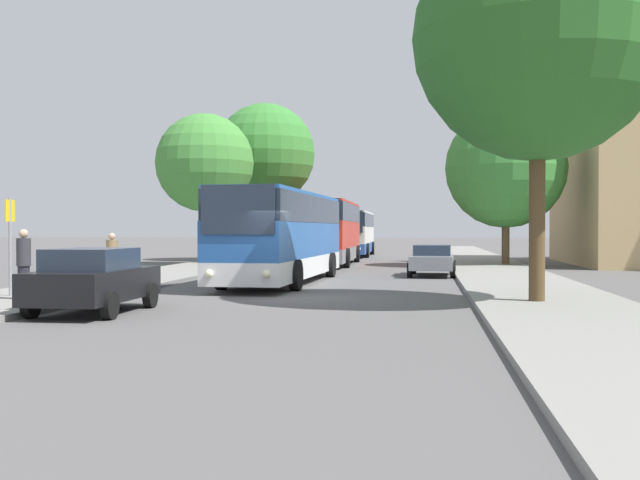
{
  "coord_description": "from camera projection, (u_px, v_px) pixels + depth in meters",
  "views": [
    {
      "loc": [
        3.74,
        -21.19,
        1.97
      ],
      "look_at": [
        -0.46,
        9.03,
        1.52
      ],
      "focal_mm": 42.0,
      "sensor_mm": 36.0,
      "label": 1
    }
  ],
  "objects": [
    {
      "name": "tree_left_near",
      "position": [
        205.0,
        163.0,
        40.41
      ],
      "size": [
        5.31,
        5.31,
        8.06
      ],
      "color": "#513D23",
      "rests_on": "sidewalk_left"
    },
    {
      "name": "bus_stop_sign",
      "position": [
        10.0,
        235.0,
        20.37
      ],
      "size": [
        0.08,
        0.45,
        2.67
      ],
      "color": "gray",
      "rests_on": "sidewalk_left"
    },
    {
      "name": "ground_plane",
      "position": [
        293.0,
        297.0,
        21.53
      ],
      "size": [
        300.0,
        300.0,
        0.0
      ],
      "primitive_type": "plane",
      "color": "#565454",
      "rests_on": "ground"
    },
    {
      "name": "bus_front",
      "position": [
        282.0,
        235.0,
        27.35
      ],
      "size": [
        3.05,
        11.8,
        3.28
      ],
      "rotation": [
        0.0,
        0.0,
        -0.04
      ],
      "color": "silver",
      "rests_on": "ground_plane"
    },
    {
      "name": "tree_right_mid",
      "position": [
        538.0,
        37.0,
        18.81
      ],
      "size": [
        6.3,
        6.3,
        9.82
      ],
      "color": "#513D23",
      "rests_on": "sidewalk_right"
    },
    {
      "name": "bus_rear",
      "position": [
        353.0,
        233.0,
        54.45
      ],
      "size": [
        2.84,
        10.91,
        3.2
      ],
      "rotation": [
        0.0,
        0.0,
        0.01
      ],
      "color": "#2D519E",
      "rests_on": "ground_plane"
    },
    {
      "name": "parked_car_right_near",
      "position": [
        432.0,
        259.0,
        31.38
      ],
      "size": [
        2.06,
        4.26,
        1.3
      ],
      "rotation": [
        0.0,
        0.0,
        3.09
      ],
      "color": "slate",
      "rests_on": "ground_plane"
    },
    {
      "name": "sidewalk_left",
      "position": [
        64.0,
        292.0,
        22.5
      ],
      "size": [
        4.0,
        120.0,
        0.15
      ],
      "primitive_type": "cube",
      "color": "gray",
      "rests_on": "ground_plane"
    },
    {
      "name": "parked_car_left_curb",
      "position": [
        94.0,
        279.0,
        17.47
      ],
      "size": [
        2.04,
        4.03,
        1.52
      ],
      "rotation": [
        0.0,
        0.0,
        0.01
      ],
      "color": "black",
      "rests_on": "ground_plane"
    },
    {
      "name": "pedestrian_waiting_near",
      "position": [
        24.0,
        264.0,
        19.33
      ],
      "size": [
        0.36,
        0.36,
        1.81
      ],
      "rotation": [
        0.0,
        0.0,
        5.84
      ],
      "color": "#23232D",
      "rests_on": "sidewalk_left"
    },
    {
      "name": "bus_middle",
      "position": [
        329.0,
        231.0,
        41.2
      ],
      "size": [
        2.93,
        11.2,
        3.45
      ],
      "rotation": [
        0.0,
        0.0,
        0.01
      ],
      "color": "gray",
      "rests_on": "ground_plane"
    },
    {
      "name": "sidewalk_right",
      "position": [
        543.0,
        298.0,
        20.57
      ],
      "size": [
        4.0,
        120.0,
        0.15
      ],
      "primitive_type": "cube",
      "color": "gray",
      "rests_on": "ground_plane"
    },
    {
      "name": "tree_right_near",
      "position": [
        506.0,
        168.0,
        38.68
      ],
      "size": [
        6.22,
        6.22,
        8.1
      ],
      "color": "brown",
      "rests_on": "sidewalk_right"
    },
    {
      "name": "tree_left_far",
      "position": [
        265.0,
        154.0,
        46.06
      ],
      "size": [
        6.18,
        6.18,
        9.56
      ],
      "color": "brown",
      "rests_on": "sidewalk_left"
    },
    {
      "name": "pedestrian_waiting_far",
      "position": [
        112.0,
        260.0,
        23.32
      ],
      "size": [
        0.36,
        0.36,
        1.7
      ],
      "rotation": [
        0.0,
        0.0,
        5.13
      ],
      "color": "#23232D",
      "rests_on": "sidewalk_left"
    }
  ]
}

